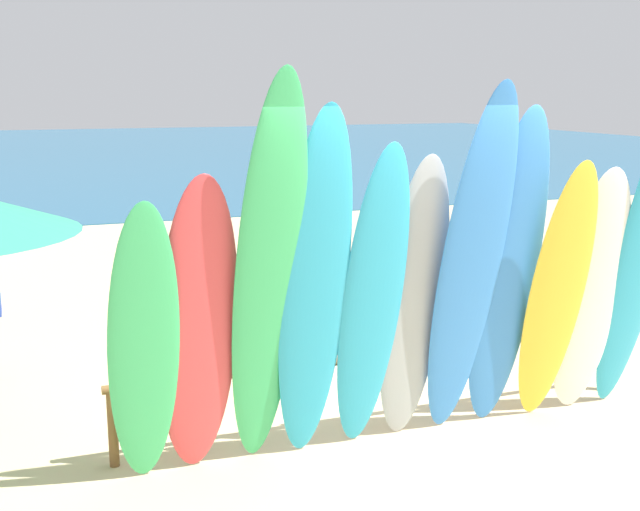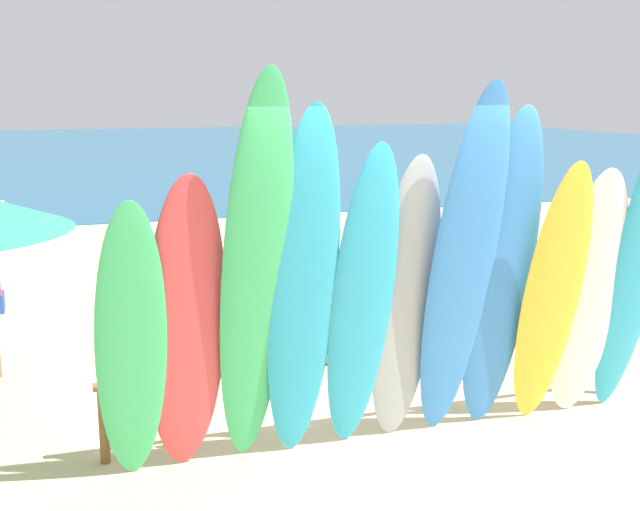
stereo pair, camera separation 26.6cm
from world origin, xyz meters
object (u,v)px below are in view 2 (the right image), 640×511
surfboard_rack (382,364)px  surfboard_grey_5 (405,303)px  surfboard_teal_3 (303,291)px  surfboard_teal_4 (362,302)px  surfboard_blue_7 (501,275)px  surfboard_red_1 (186,329)px  surfboard_green_2 (256,280)px  surfboard_white_9 (587,296)px  surfboard_yellow_8 (552,298)px  surfboard_blue_6 (463,269)px  surfboard_green_0 (131,346)px

surfboard_rack → surfboard_grey_5: surfboard_grey_5 is taller
surfboard_teal_3 → surfboard_teal_4: size_ratio=1.11×
surfboard_rack → surfboard_blue_7: bearing=-29.0°
surfboard_red_1 → surfboard_green_2: size_ratio=0.76×
surfboard_green_2 → surfboard_blue_7: surfboard_green_2 is taller
surfboard_grey_5 → surfboard_white_9: surfboard_grey_5 is taller
surfboard_rack → surfboard_yellow_8: 1.38m
surfboard_rack → surfboard_white_9: size_ratio=2.10×
surfboard_red_1 → surfboard_green_2: bearing=-18.5°
surfboard_red_1 → surfboard_teal_3: bearing=-9.9°
surfboard_blue_6 → surfboard_red_1: bearing=172.4°
surfboard_teal_4 → surfboard_grey_5: bearing=5.6°
surfboard_teal_4 → surfboard_blue_6: 0.78m
surfboard_rack → surfboard_yellow_8: bearing=-22.5°
surfboard_rack → surfboard_teal_3: 1.21m
surfboard_green_0 → surfboard_teal_3: surfboard_teal_3 is taller
surfboard_yellow_8 → surfboard_teal_4: bearing=-177.4°
surfboard_red_1 → surfboard_grey_5: (1.59, 0.03, 0.03)m
surfboard_red_1 → surfboard_white_9: bearing=-3.8°
surfboard_green_0 → surfboard_grey_5: surfboard_grey_5 is taller
surfboard_teal_4 → surfboard_grey_5: size_ratio=1.05×
surfboard_rack → surfboard_red_1: (-1.58, -0.41, 0.56)m
surfboard_teal_3 → surfboard_teal_4: 0.47m
surfboard_red_1 → surfboard_blue_6: (1.98, -0.08, 0.28)m
surfboard_blue_7 → surfboard_green_0: bearing=-179.4°
surfboard_teal_3 → surfboard_blue_6: surfboard_blue_6 is taller
surfboard_rack → surfboard_green_2: 1.52m
surfboard_rack → surfboard_green_2: size_ratio=1.54×
surfboard_green_2 → surfboard_blue_7: 1.90m
surfboard_rack → surfboard_blue_6: bearing=-51.1°
surfboard_grey_5 → surfboard_blue_7: surfboard_blue_7 is taller
surfboard_blue_7 → surfboard_blue_6: bearing=-168.6°
surfboard_teal_3 → surfboard_white_9: (2.35, 0.09, -0.24)m
surfboard_teal_4 → surfboard_white_9: 1.90m
surfboard_rack → surfboard_green_0: bearing=-167.0°
surfboard_teal_3 → surfboard_red_1: bearing=172.1°
surfboard_green_0 → surfboard_yellow_8: bearing=-2.4°
surfboard_teal_3 → surfboard_yellow_8: surfboard_teal_3 is taller
surfboard_green_2 → surfboard_blue_7: size_ratio=1.11×
surfboard_teal_3 → surfboard_yellow_8: bearing=-1.8°
surfboard_grey_5 → surfboard_blue_7: bearing=-5.9°
surfboard_blue_6 → surfboard_blue_7: bearing=6.2°
surfboard_green_2 → surfboard_teal_3: bearing=1.9°
surfboard_red_1 → surfboard_white_9: surfboard_red_1 is taller
surfboard_teal_4 → surfboard_green_0: bearing=174.8°
surfboard_grey_5 → surfboard_yellow_8: size_ratio=1.01×
surfboard_teal_4 → surfboard_red_1: bearing=173.1°
surfboard_green_2 → surfboard_grey_5: surfboard_green_2 is taller
surfboard_yellow_8 → surfboard_white_9: bearing=16.4°
surfboard_teal_3 → surfboard_teal_4: surfboard_teal_3 is taller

